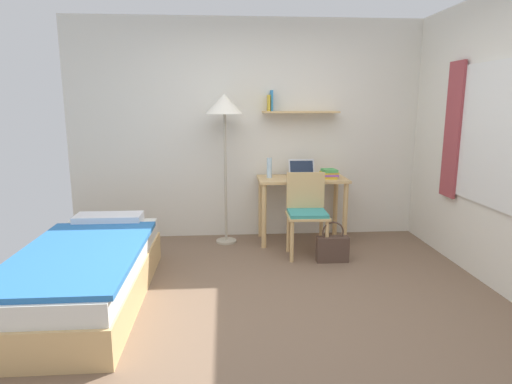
{
  "coord_description": "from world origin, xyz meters",
  "views": [
    {
      "loc": [
        -0.36,
        -3.25,
        1.62
      ],
      "look_at": [
        -0.09,
        0.51,
        0.85
      ],
      "focal_mm": 30.51,
      "sensor_mm": 36.0,
      "label": 1
    }
  ],
  "objects_px": {
    "water_bottle": "(269,168)",
    "laptop": "(302,173)",
    "desk_chair": "(307,210)",
    "desk": "(302,191)",
    "handbag": "(332,248)",
    "book_stack": "(330,174)",
    "bed": "(86,274)",
    "standing_lamp": "(224,111)"
  },
  "relations": [
    {
      "from": "desk_chair",
      "to": "handbag",
      "type": "xyz_separation_m",
      "value": [
        0.23,
        -0.23,
        -0.35
      ]
    },
    {
      "from": "water_bottle",
      "to": "book_stack",
      "type": "bearing_deg",
      "value": -6.39
    },
    {
      "from": "desk_chair",
      "to": "desk",
      "type": "bearing_deg",
      "value": 86.25
    },
    {
      "from": "laptop",
      "to": "handbag",
      "type": "relative_size",
      "value": 0.72
    },
    {
      "from": "handbag",
      "to": "water_bottle",
      "type": "bearing_deg",
      "value": 127.53
    },
    {
      "from": "desk",
      "to": "desk_chair",
      "type": "relative_size",
      "value": 1.16
    },
    {
      "from": "desk_chair",
      "to": "handbag",
      "type": "bearing_deg",
      "value": -44.5
    },
    {
      "from": "desk",
      "to": "water_bottle",
      "type": "distance_m",
      "value": 0.47
    },
    {
      "from": "bed",
      "to": "water_bottle",
      "type": "bearing_deg",
      "value": 41.98
    },
    {
      "from": "bed",
      "to": "laptop",
      "type": "relative_size",
      "value": 6.63
    },
    {
      "from": "desk_chair",
      "to": "laptop",
      "type": "height_order",
      "value": "laptop"
    },
    {
      "from": "standing_lamp",
      "to": "water_bottle",
      "type": "bearing_deg",
      "value": 2.51
    },
    {
      "from": "standing_lamp",
      "to": "laptop",
      "type": "xyz_separation_m",
      "value": [
        0.9,
        0.04,
        -0.72
      ]
    },
    {
      "from": "bed",
      "to": "laptop",
      "type": "height_order",
      "value": "laptop"
    },
    {
      "from": "bed",
      "to": "laptop",
      "type": "distance_m",
      "value": 2.64
    },
    {
      "from": "desk",
      "to": "desk_chair",
      "type": "height_order",
      "value": "desk_chair"
    },
    {
      "from": "bed",
      "to": "desk",
      "type": "distance_m",
      "value": 2.56
    },
    {
      "from": "handbag",
      "to": "book_stack",
      "type": "bearing_deg",
      "value": 80.71
    },
    {
      "from": "desk",
      "to": "laptop",
      "type": "bearing_deg",
      "value": 83.11
    },
    {
      "from": "water_bottle",
      "to": "book_stack",
      "type": "relative_size",
      "value": 1.03
    },
    {
      "from": "laptop",
      "to": "book_stack",
      "type": "bearing_deg",
      "value": -16.92
    },
    {
      "from": "standing_lamp",
      "to": "desk_chair",
      "type": "bearing_deg",
      "value": -30.48
    },
    {
      "from": "water_bottle",
      "to": "handbag",
      "type": "distance_m",
      "value": 1.21
    },
    {
      "from": "laptop",
      "to": "book_stack",
      "type": "height_order",
      "value": "laptop"
    },
    {
      "from": "standing_lamp",
      "to": "water_bottle",
      "type": "xyz_separation_m",
      "value": [
        0.51,
        0.02,
        -0.65
      ]
    },
    {
      "from": "bed",
      "to": "water_bottle",
      "type": "distance_m",
      "value": 2.35
    },
    {
      "from": "book_stack",
      "to": "laptop",
      "type": "bearing_deg",
      "value": 163.08
    },
    {
      "from": "desk",
      "to": "laptop",
      "type": "relative_size",
      "value": 3.31
    },
    {
      "from": "desk",
      "to": "laptop",
      "type": "xyz_separation_m",
      "value": [
        0.01,
        0.06,
        0.21
      ]
    },
    {
      "from": "standing_lamp",
      "to": "desk",
      "type": "bearing_deg",
      "value": -1.1
    },
    {
      "from": "laptop",
      "to": "standing_lamp",
      "type": "bearing_deg",
      "value": -177.58
    },
    {
      "from": "desk_chair",
      "to": "handbag",
      "type": "height_order",
      "value": "desk_chair"
    },
    {
      "from": "laptop",
      "to": "water_bottle",
      "type": "distance_m",
      "value": 0.39
    },
    {
      "from": "standing_lamp",
      "to": "laptop",
      "type": "distance_m",
      "value": 1.15
    },
    {
      "from": "desk",
      "to": "book_stack",
      "type": "bearing_deg",
      "value": -6.95
    },
    {
      "from": "standing_lamp",
      "to": "handbag",
      "type": "relative_size",
      "value": 4.0
    },
    {
      "from": "laptop",
      "to": "bed",
      "type": "bearing_deg",
      "value": -143.57
    },
    {
      "from": "water_bottle",
      "to": "laptop",
      "type": "bearing_deg",
      "value": 2.3
    },
    {
      "from": "desk_chair",
      "to": "handbag",
      "type": "relative_size",
      "value": 2.06
    },
    {
      "from": "desk",
      "to": "desk_chair",
      "type": "distance_m",
      "value": 0.5
    },
    {
      "from": "desk",
      "to": "standing_lamp",
      "type": "relative_size",
      "value": 0.6
    },
    {
      "from": "desk_chair",
      "to": "laptop",
      "type": "bearing_deg",
      "value": 85.93
    }
  ]
}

